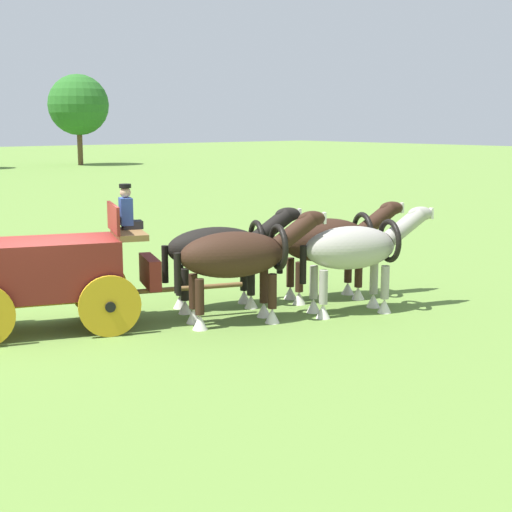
% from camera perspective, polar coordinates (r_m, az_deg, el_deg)
% --- Properties ---
extents(ground_plane, '(220.00, 220.00, 0.00)m').
position_cam_1_polar(ground_plane, '(15.14, -15.84, -5.54)').
color(ground_plane, olive).
extents(show_wagon, '(5.72, 2.91, 2.80)m').
position_cam_1_polar(show_wagon, '(14.88, -15.53, -1.05)').
color(show_wagon, maroon).
rests_on(show_wagon, ground).
extents(draft_horse_rear_near, '(3.05, 1.62, 2.16)m').
position_cam_1_polar(draft_horse_rear_near, '(16.09, -2.67, 0.52)').
color(draft_horse_rear_near, black).
rests_on(draft_horse_rear_near, ground).
extents(draft_horse_rear_off, '(3.10, 1.66, 2.23)m').
position_cam_1_polar(draft_horse_rear_off, '(14.86, -1.29, -0.06)').
color(draft_horse_rear_off, '#331E14').
rests_on(draft_horse_rear_off, ground).
extents(draft_horse_lead_near, '(3.05, 1.67, 2.20)m').
position_cam_1_polar(draft_horse_lead_near, '(16.98, 5.74, 1.12)').
color(draft_horse_lead_near, '#331E14').
rests_on(draft_horse_lead_near, ground).
extents(draft_horse_lead_off, '(2.99, 1.61, 2.22)m').
position_cam_1_polar(draft_horse_lead_off, '(15.83, 7.73, 0.47)').
color(draft_horse_lead_off, '#9E998E').
rests_on(draft_horse_lead_off, ground).
extents(tree_f, '(5.70, 5.70, 8.51)m').
position_cam_1_polar(tree_f, '(73.30, -13.52, 11.24)').
color(tree_f, brown).
rests_on(tree_f, ground).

